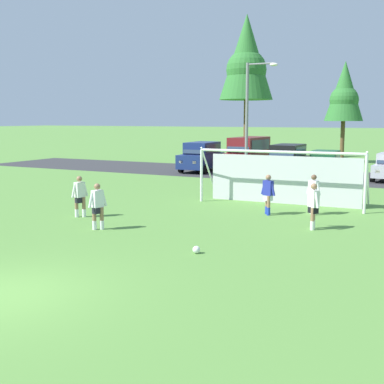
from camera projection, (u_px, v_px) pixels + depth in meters
The scene contains 16 objects.
ground_plane at pixel (244, 199), 24.17m from camera, with size 400.00×400.00×0.00m, color #598C3D.
parking_lot_strip at pixel (302, 176), 33.95m from camera, with size 52.00×8.40×0.01m, color #333335.
soccer_ball at pixel (196, 250), 14.32m from camera, with size 0.22×0.22×0.22m.
soccer_goal at pixel (282, 176), 22.39m from camera, with size 7.49×2.22×2.57m.
player_striker_near at pixel (80, 197), 19.53m from camera, with size 0.40×0.71×1.64m.
player_midfield_center at pixel (313, 195), 20.05m from camera, with size 0.69×0.41×1.64m.
player_defender_far at pixel (268, 195), 20.01m from camera, with size 0.71×0.39×1.64m.
player_winger_left at pixel (98, 207), 17.31m from camera, with size 0.37×0.70×1.64m.
player_winger_right at pixel (313, 206), 17.35m from camera, with size 0.55×0.61×1.64m.
parked_car_slot_far_left at pixel (201, 156), 36.55m from camera, with size 2.23×4.65×2.16m.
parked_car_slot_left at pixel (248, 153), 36.73m from camera, with size 2.33×4.87×2.52m.
parked_car_slot_center_left at pixel (287, 160), 33.23m from camera, with size 2.15×4.61×2.16m.
parked_car_slot_center at pixel (325, 163), 33.79m from camera, with size 2.05×4.20×1.72m.
tree_left_edge at pixel (246, 60), 46.83m from camera, with size 5.11×5.11×13.63m.
tree_mid_left at pixel (344, 93), 42.92m from camera, with size 3.31×3.31×8.82m.
street_lamp at pixel (250, 121), 29.61m from camera, with size 2.00×0.32×7.15m.
Camera 1 is at (8.49, -7.45, 3.87)m, focal length 46.27 mm.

